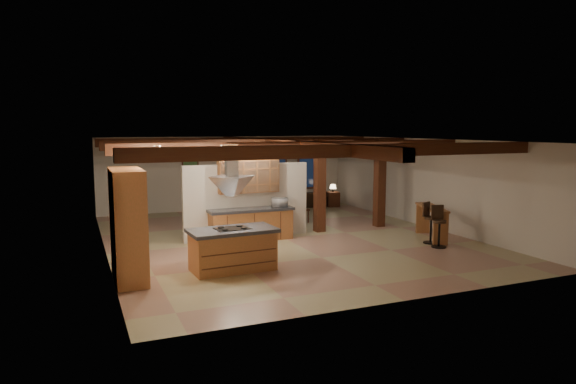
{
  "coord_description": "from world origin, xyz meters",
  "views": [
    {
      "loc": [
        -5.68,
        -13.79,
        3.28
      ],
      "look_at": [
        0.32,
        0.5,
        1.31
      ],
      "focal_mm": 32.0,
      "sensor_mm": 36.0,
      "label": 1
    }
  ],
  "objects_px": {
    "sofa": "(299,199)",
    "dining_table": "(275,212)",
    "bar_counter": "(431,217)",
    "kitchen_island": "(233,249)"
  },
  "relations": [
    {
      "from": "sofa",
      "to": "dining_table",
      "type": "bearing_deg",
      "value": 60.01
    },
    {
      "from": "sofa",
      "to": "bar_counter",
      "type": "bearing_deg",
      "value": 107.54
    },
    {
      "from": "sofa",
      "to": "bar_counter",
      "type": "height_order",
      "value": "bar_counter"
    },
    {
      "from": "kitchen_island",
      "to": "dining_table",
      "type": "xyz_separation_m",
      "value": [
        3.16,
        5.43,
        -0.19
      ]
    },
    {
      "from": "dining_table",
      "to": "sofa",
      "type": "relative_size",
      "value": 0.8
    },
    {
      "from": "kitchen_island",
      "to": "dining_table",
      "type": "height_order",
      "value": "kitchen_island"
    },
    {
      "from": "sofa",
      "to": "bar_counter",
      "type": "relative_size",
      "value": 1.15
    },
    {
      "from": "kitchen_island",
      "to": "sofa",
      "type": "xyz_separation_m",
      "value": [
        5.26,
        8.04,
        -0.18
      ]
    },
    {
      "from": "dining_table",
      "to": "bar_counter",
      "type": "distance_m",
      "value": 5.51
    },
    {
      "from": "dining_table",
      "to": "sofa",
      "type": "xyz_separation_m",
      "value": [
        2.1,
        2.61,
        0.01
      ]
    }
  ]
}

